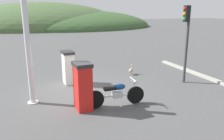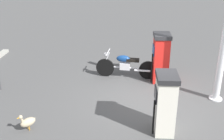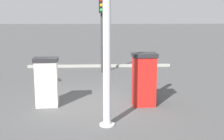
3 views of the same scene
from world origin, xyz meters
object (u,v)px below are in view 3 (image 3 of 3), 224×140
at_px(motorcycle_near_pump, 143,82).
at_px(canopy_support_pole, 107,49).
at_px(fuel_pump_far, 47,82).
at_px(roadside_traffic_light, 102,22).
at_px(wandering_duck, 53,76).
at_px(fuel_pump_near, 144,79).

relative_size(motorcycle_near_pump, canopy_support_pole, 0.53).
bearing_deg(fuel_pump_far, roadside_traffic_light, -17.95).
bearing_deg(fuel_pump_far, wandering_duck, 6.62).
distance_m(fuel_pump_far, roadside_traffic_light, 5.64).
bearing_deg(motorcycle_near_pump, fuel_pump_far, 110.76).
bearing_deg(canopy_support_pole, fuel_pump_far, 48.26).
xyz_separation_m(fuel_pump_far, canopy_support_pole, (-1.66, -1.86, 1.23)).
bearing_deg(fuel_pump_near, canopy_support_pole, 145.04).
distance_m(fuel_pump_far, motorcycle_near_pump, 3.38).
relative_size(roadside_traffic_light, canopy_support_pole, 0.85).
bearing_deg(fuel_pump_near, fuel_pump_far, 90.00).
distance_m(wandering_duck, canopy_support_pole, 5.79).
distance_m(motorcycle_near_pump, wandering_duck, 4.15).
distance_m(wandering_duck, roadside_traffic_light, 3.49).
bearing_deg(canopy_support_pole, roadside_traffic_light, 1.72).
bearing_deg(fuel_pump_near, wandering_duck, 45.48).
relative_size(motorcycle_near_pump, roadside_traffic_light, 0.62).
height_order(motorcycle_near_pump, canopy_support_pole, canopy_support_pole).
height_order(fuel_pump_near, canopy_support_pole, canopy_support_pole).
distance_m(motorcycle_near_pump, canopy_support_pole, 3.49).
height_order(fuel_pump_far, motorcycle_near_pump, fuel_pump_far).
height_order(motorcycle_near_pump, roadside_traffic_light, roadside_traffic_light).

